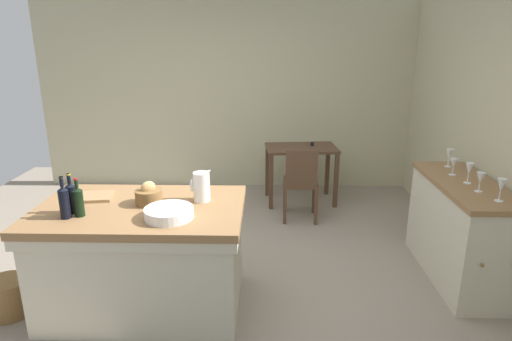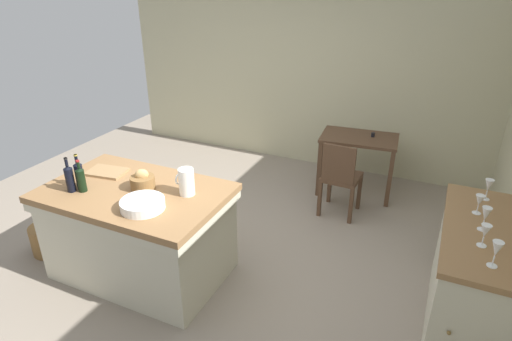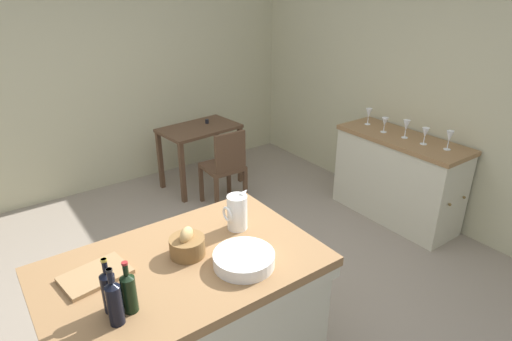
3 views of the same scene
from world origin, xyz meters
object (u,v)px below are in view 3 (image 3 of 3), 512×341
object	(u,v)px
bread_basket	(187,245)
wooden_chair	(225,166)
wine_glass_far_left	(449,137)
cutting_board	(95,275)
wine_bottle_dark	(129,291)
wine_bottle_amber	(109,290)
island_table	(187,316)
writing_desk	(200,137)
wine_glass_left	(425,133)
wine_glass_far_right	(369,114)
wine_glass_right	(385,122)
pitcher	(237,212)
wine_glass_middle	(406,126)
wine_bottle_green	(114,302)
wash_bowl	(244,259)
side_cabinet	(397,178)

from	to	relation	value
bread_basket	wooden_chair	bearing A→B (deg)	52.56
wine_glass_far_left	cutting_board	bearing A→B (deg)	178.46
wine_bottle_dark	wine_bottle_amber	size ratio (longest dim) A/B	0.94
island_table	writing_desk	xyz separation A→B (m)	(1.42, 2.40, 0.16)
wine_glass_left	wine_glass_far_right	distance (m)	0.72
writing_desk	wine_glass_left	size ratio (longest dim) A/B	5.85
writing_desk	wine_glass_right	world-z (taller)	wine_glass_right
pitcher	wine_glass_middle	distance (m)	2.26
pitcher	wine_glass_far_right	world-z (taller)	pitcher
pitcher	wine_glass_right	size ratio (longest dim) A/B	1.78
pitcher	wine_bottle_green	bearing A→B (deg)	-158.16
writing_desk	wash_bowl	bearing A→B (deg)	-113.59
wash_bowl	cutting_board	bearing A→B (deg)	152.04
side_cabinet	wash_bowl	size ratio (longest dim) A/B	3.83
wine_bottle_green	wine_glass_middle	size ratio (longest dim) A/B	1.72
cutting_board	wine_glass_right	xyz separation A→B (m)	(3.10, 0.57, 0.13)
wine_bottle_amber	wine_glass_right	size ratio (longest dim) A/B	1.96
wine_glass_far_left	wine_glass_right	bearing A→B (deg)	97.38
side_cabinet	cutting_board	xyz separation A→B (m)	(-3.14, -0.36, 0.42)
wine_bottle_dark	writing_desk	bearing A→B (deg)	55.36
wash_bowl	wine_bottle_amber	bearing A→B (deg)	173.82
island_table	wine_glass_right	xyz separation A→B (m)	(2.65, 0.73, 0.54)
wooden_chair	pitcher	distance (m)	1.94
bread_basket	wine_glass_middle	distance (m)	2.67
wash_bowl	wine_glass_far_left	bearing A→B (deg)	6.81
wine_glass_far_right	writing_desk	bearing A→B (deg)	132.90
wooden_chair	wine_glass_left	bearing A→B (deg)	-48.36
wine_bottle_dark	wine_glass_left	xyz separation A→B (m)	(3.06, 0.48, 0.03)
wooden_chair	writing_desk	bearing A→B (deg)	85.70
island_table	wine_glass_middle	distance (m)	2.79
wine_glass_left	island_table	bearing A→B (deg)	-173.95
wine_glass_far_left	pitcher	bearing A→B (deg)	178.64
island_table	wine_glass_middle	size ratio (longest dim) A/B	8.73
side_cabinet	wash_bowl	xyz separation A→B (m)	(-2.42, -0.74, 0.45)
wine_bottle_amber	wine_glass_left	bearing A→B (deg)	7.74
island_table	wine_bottle_amber	bearing A→B (deg)	-162.56
wine_glass_far_right	wash_bowl	bearing A→B (deg)	-153.50
wine_bottle_dark	wine_bottle_amber	distance (m)	0.09
wooden_chair	wine_glass_right	distance (m)	1.73
wooden_chair	wine_bottle_amber	world-z (taller)	wine_bottle_amber
island_table	wine_glass_left	bearing A→B (deg)	6.05
wash_bowl	wine_glass_middle	xyz separation A→B (m)	(2.42, 0.73, 0.12)
island_table	wine_bottle_green	bearing A→B (deg)	-152.43
pitcher	wine_glass_middle	size ratio (longest dim) A/B	1.52
wash_bowl	wine_glass_middle	distance (m)	2.52
cutting_board	bread_basket	bearing A→B (deg)	-11.98
wine_glass_middle	wine_glass_far_right	xyz separation A→B (m)	(0.03, 0.49, -0.00)
wine_bottle_green	wine_glass_far_left	bearing A→B (deg)	5.60
wash_bowl	wine_glass_right	distance (m)	2.57
side_cabinet	wine_bottle_dark	xyz separation A→B (m)	(-3.07, -0.72, 0.53)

